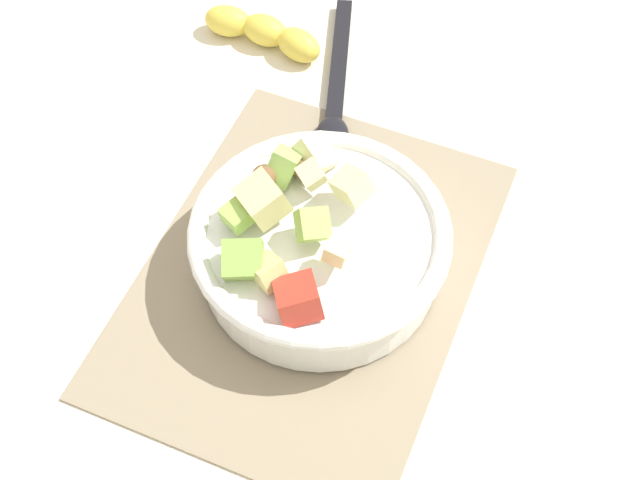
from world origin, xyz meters
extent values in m
plane|color=silver|center=(0.00, 0.00, 0.00)|extent=(2.40, 2.40, 0.00)
cube|color=gray|center=(0.00, 0.00, 0.00)|extent=(0.41, 0.30, 0.01)
cylinder|color=white|center=(0.01, -0.01, 0.03)|extent=(0.22, 0.22, 0.06)
torus|color=white|center=(0.01, -0.01, 0.06)|extent=(0.24, 0.24, 0.02)
cube|color=beige|center=(0.05, -0.02, 0.09)|extent=(0.04, 0.04, 0.04)
cube|color=beige|center=(0.08, 0.03, 0.08)|extent=(0.05, 0.05, 0.05)
cube|color=beige|center=(-0.02, -0.04, 0.09)|extent=(0.02, 0.02, 0.02)
cube|color=#E5D684|center=(-0.05, 0.01, 0.08)|extent=(0.04, 0.04, 0.03)
cube|color=#93C160|center=(0.06, 0.05, 0.08)|extent=(0.04, 0.03, 0.04)
cube|color=beige|center=(0.01, 0.05, 0.09)|extent=(0.06, 0.06, 0.04)
cube|color=#9EC656|center=(-0.01, 0.06, 0.08)|extent=(0.03, 0.03, 0.02)
sphere|color=brown|center=(0.06, 0.03, 0.08)|extent=(0.03, 0.03, 0.03)
cube|color=#BC3828|center=(-0.07, -0.02, 0.07)|extent=(0.06, 0.06, 0.04)
cube|color=#8CB74C|center=(-0.05, 0.04, 0.08)|extent=(0.05, 0.05, 0.04)
cube|color=#9EC656|center=(0.00, -0.01, 0.09)|extent=(0.04, 0.04, 0.04)
cube|color=beige|center=(0.05, 0.02, 0.09)|extent=(0.03, 0.03, 0.03)
sphere|color=brown|center=(0.04, 0.06, 0.08)|extent=(0.03, 0.03, 0.03)
ellipsoid|color=black|center=(0.16, 0.04, 0.01)|extent=(0.06, 0.05, 0.01)
cube|color=black|center=(0.28, 0.08, 0.01)|extent=(0.20, 0.08, 0.01)
ellipsoid|color=yellow|center=(0.27, 0.13, 0.02)|extent=(0.05, 0.06, 0.04)
ellipsoid|color=yellow|center=(0.28, 0.17, 0.02)|extent=(0.04, 0.06, 0.04)
ellipsoid|color=yellow|center=(0.28, 0.22, 0.02)|extent=(0.04, 0.06, 0.04)
camera|label=1|loc=(-0.43, -0.19, 0.73)|focal=50.65mm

